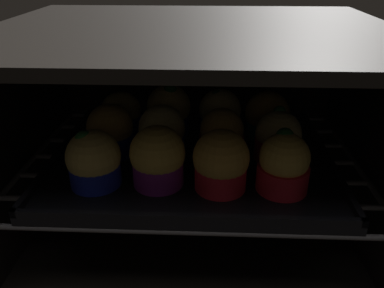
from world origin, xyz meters
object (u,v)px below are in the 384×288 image
object	(u,v)px
muffin_row2_col2	(220,114)
muffin_row0_col2	(221,163)
muffin_row1_col0	(110,132)
muffin_row1_col1	(162,133)
muffin_row0_col3	(284,164)
muffin_row0_col0	(94,161)
muffin_row1_col3	(278,138)
muffin_row0_col1	(158,158)
muffin_row2_col1	(169,111)
muffin_row2_col3	(267,116)
muffin_row2_col0	(121,115)
baking_tray	(192,159)
muffin_row1_col2	(222,135)

from	to	relation	value
muffin_row2_col2	muffin_row0_col2	bearing A→B (deg)	-90.64
muffin_row1_col0	muffin_row1_col1	distance (cm)	8.35
muffin_row0_col2	muffin_row1_col0	distance (cm)	19.98
muffin_row2_col2	muffin_row0_col3	bearing A→B (deg)	-64.92
muffin_row0_col0	muffin_row1_col3	bearing A→B (deg)	18.36
muffin_row0_col1	muffin_row2_col2	xyz separation A→B (cm)	(8.95, 17.15, -0.14)
muffin_row1_col3	muffin_row2_col1	size ratio (longest dim) A/B	0.87
muffin_row2_col1	muffin_row2_col3	xyz separation A→B (cm)	(17.46, -0.01, -0.69)
muffin_row2_col0	muffin_row2_col3	distance (cm)	26.02
muffin_row0_col2	muffin_row1_col1	distance (cm)	13.15
muffin_row1_col1	muffin_row0_col3	bearing A→B (deg)	-27.87
muffin_row1_col3	muffin_row2_col1	world-z (taller)	muffin_row2_col1
muffin_row2_col1	muffin_row2_col0	bearing A→B (deg)	-177.61
muffin_row0_col3	muffin_row2_col0	bearing A→B (deg)	145.89
muffin_row0_col0	muffin_row2_col2	world-z (taller)	muffin_row2_col2
baking_tray	muffin_row1_col2	size ratio (longest dim) A/B	5.39
muffin_row1_col2	muffin_row2_col2	bearing A→B (deg)	91.13
muffin_row0_col2	muffin_row1_col2	size ratio (longest dim) A/B	1.07
muffin_row0_col0	muffin_row2_col3	size ratio (longest dim) A/B	1.02
muffin_row2_col1	muffin_row2_col2	xyz separation A→B (cm)	(9.09, -0.13, -0.39)
baking_tray	muffin_row0_col2	size ratio (longest dim) A/B	5.04
muffin_row0_col0	muffin_row1_col0	world-z (taller)	muffin_row1_col0
muffin_row0_col2	muffin_row0_col0	bearing A→B (deg)	179.13
muffin_row1_col3	muffin_row0_col3	bearing A→B (deg)	-94.01
muffin_row0_col1	muffin_row2_col3	xyz separation A→B (cm)	(17.32, 17.27, -0.45)
muffin_row0_col1	muffin_row0_col2	xyz separation A→B (cm)	(8.75, -0.74, -0.06)
muffin_row0_col0	muffin_row0_col2	distance (cm)	17.68
muffin_row0_col1	muffin_row2_col1	distance (cm)	17.28
muffin_row0_col0	muffin_row1_col2	bearing A→B (deg)	26.92
muffin_row2_col0	muffin_row2_col3	world-z (taller)	muffin_row2_col3
muffin_row1_col2	muffin_row1_col0	bearing A→B (deg)	179.44
muffin_row0_col3	muffin_row2_col1	size ratio (longest dim) A/B	0.92
muffin_row0_col3	muffin_row0_col2	bearing A→B (deg)	-179.54
baking_tray	muffin_row0_col0	xyz separation A→B (cm)	(-13.32, -8.95, 4.22)
muffin_row0_col1	muffin_row0_col3	bearing A→B (deg)	-2.23
muffin_row0_col1	muffin_row1_col0	world-z (taller)	muffin_row0_col1
muffin_row1_col3	muffin_row2_col0	bearing A→B (deg)	162.32
muffin_row0_col1	muffin_row0_col2	distance (cm)	8.79
muffin_row2_col2	muffin_row2_col1	bearing A→B (deg)	179.20
muffin_row0_col0	muffin_row1_col0	size ratio (longest dim) A/B	0.98
muffin_row0_col1	muffin_row2_col1	size ratio (longest dim) A/B	0.91
muffin_row0_col2	muffin_row1_col3	world-z (taller)	muffin_row0_col2
muffin_row2_col2	muffin_row2_col0	bearing A→B (deg)	-179.26
muffin_row1_col2	muffin_row2_col1	size ratio (longest dim) A/B	0.85
muffin_row1_col3	muffin_row2_col1	distance (cm)	20.13
muffin_row1_col1	baking_tray	bearing A→B (deg)	-2.49
baking_tray	muffin_row2_col3	distance (cm)	16.17
baking_tray	muffin_row1_col2	distance (cm)	6.34
muffin_row1_col0	muffin_row2_col1	distance (cm)	12.06
baking_tray	muffin_row2_col1	world-z (taller)	muffin_row2_col1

